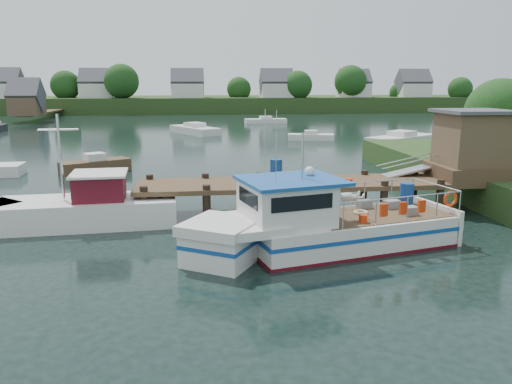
{
  "coord_description": "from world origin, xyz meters",
  "views": [
    {
      "loc": [
        -3.29,
        -21.16,
        5.63
      ],
      "look_at": [
        -1.0,
        -1.5,
        1.3
      ],
      "focal_mm": 35.0,
      "sensor_mm": 36.0,
      "label": 1
    }
  ],
  "objects": [
    {
      "name": "moored_far",
      "position": [
        6.42,
        50.21,
        0.37
      ],
      "size": [
        5.98,
        2.25,
        1.0
      ],
      "rotation": [
        0.0,
        0.0,
        0.3
      ],
      "color": "silver",
      "rests_on": "ground"
    },
    {
      "name": "moored_rowboat",
      "position": [
        -9.89,
        11.46,
        0.46
      ],
      "size": [
        4.44,
        3.5,
        1.25
      ],
      "rotation": [
        0.0,
        0.0,
        0.03
      ],
      "color": "#4D3924",
      "rests_on": "ground"
    },
    {
      "name": "work_boat",
      "position": [
        -8.2,
        -1.04,
        0.71
      ],
      "size": [
        8.53,
        3.13,
        4.47
      ],
      "rotation": [
        0.0,
        0.0,
        0.08
      ],
      "color": "silver",
      "rests_on": "ground"
    },
    {
      "name": "ground_plane",
      "position": [
        0.0,
        0.0,
        0.0
      ],
      "size": [
        160.0,
        160.0,
        0.0
      ],
      "primitive_type": "plane",
      "color": "black"
    },
    {
      "name": "far_shore",
      "position": [
        0.01,
        82.37,
        2.1
      ],
      "size": [
        140.0,
        42.55,
        9.22
      ],
      "color": "#28411B",
      "rests_on": "ground"
    },
    {
      "name": "moored_d",
      "position": [
        -3.62,
        35.94,
        0.47
      ],
      "size": [
        5.89,
        7.75,
        1.27
      ],
      "rotation": [
        0.0,
        0.0,
        -0.01
      ],
      "color": "silver",
      "rests_on": "ground"
    },
    {
      "name": "dock",
      "position": [
        6.51,
        0.01,
        2.24
      ],
      "size": [
        16.6,
        3.0,
        4.78
      ],
      "color": "#4D3924",
      "rests_on": "ground"
    },
    {
      "name": "lobster_boat",
      "position": [
        0.73,
        -5.18,
        0.88
      ],
      "size": [
        10.06,
        4.9,
        4.84
      ],
      "rotation": [
        0.0,
        0.0,
        0.24
      ],
      "color": "silver",
      "rests_on": "ground"
    },
    {
      "name": "moored_c",
      "position": [
        15.77,
        23.83,
        0.46
      ],
      "size": [
        8.06,
        6.67,
        1.25
      ],
      "rotation": [
        0.0,
        0.0,
        0.42
      ],
      "color": "silver",
      "rests_on": "ground"
    },
    {
      "name": "moored_b",
      "position": [
        7.97,
        27.88,
        0.37
      ],
      "size": [
        4.78,
        2.56,
        1.01
      ],
      "rotation": [
        0.0,
        0.0,
        0.38
      ],
      "color": "silver",
      "rests_on": "ground"
    }
  ]
}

